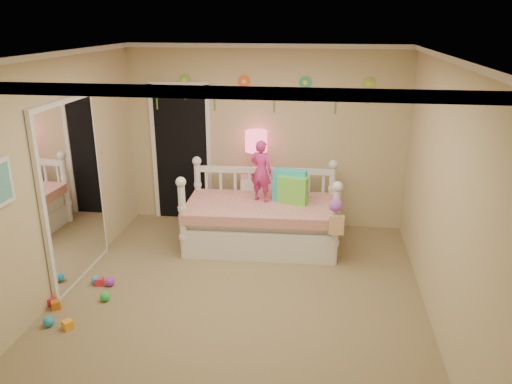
# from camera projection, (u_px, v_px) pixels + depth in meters

# --- Properties ---
(floor) EXTENTS (4.00, 4.50, 0.01)m
(floor) POSITION_uv_depth(u_px,v_px,m) (239.00, 300.00, 5.46)
(floor) COLOR #7F684C
(floor) RESTS_ON ground
(ceiling) EXTENTS (4.00, 4.50, 0.01)m
(ceiling) POSITION_uv_depth(u_px,v_px,m) (236.00, 55.00, 4.60)
(ceiling) COLOR white
(ceiling) RESTS_ON floor
(back_wall) EXTENTS (4.00, 0.01, 2.60)m
(back_wall) POSITION_uv_depth(u_px,v_px,m) (265.00, 138.00, 7.13)
(back_wall) COLOR tan
(back_wall) RESTS_ON floor
(left_wall) EXTENTS (0.01, 4.50, 2.60)m
(left_wall) POSITION_uv_depth(u_px,v_px,m) (53.00, 179.00, 5.29)
(left_wall) COLOR tan
(left_wall) RESTS_ON floor
(right_wall) EXTENTS (0.01, 4.50, 2.60)m
(right_wall) POSITION_uv_depth(u_px,v_px,m) (443.00, 197.00, 4.76)
(right_wall) COLOR tan
(right_wall) RESTS_ON floor
(crown_molding) EXTENTS (4.00, 4.50, 0.06)m
(crown_molding) POSITION_uv_depth(u_px,v_px,m) (236.00, 58.00, 4.61)
(crown_molding) COLOR white
(crown_molding) RESTS_ON ceiling
(daybed) EXTENTS (2.07, 1.18, 1.09)m
(daybed) POSITION_uv_depth(u_px,v_px,m) (261.00, 207.00, 6.60)
(daybed) COLOR white
(daybed) RESTS_ON floor
(pillow_turquoise) EXTENTS (0.45, 0.21, 0.44)m
(pillow_turquoise) POSITION_uv_depth(u_px,v_px,m) (290.00, 186.00, 6.57)
(pillow_turquoise) COLOR #25BDBD
(pillow_turquoise) RESTS_ON daybed
(pillow_lime) EXTENTS (0.41, 0.23, 0.36)m
(pillow_lime) POSITION_uv_depth(u_px,v_px,m) (293.00, 190.00, 6.50)
(pillow_lime) COLOR #74DF44
(pillow_lime) RESTS_ON daybed
(child) EXTENTS (0.35, 0.29, 0.83)m
(child) POSITION_uv_depth(u_px,v_px,m) (261.00, 171.00, 6.52)
(child) COLOR #D12F83
(child) RESTS_ON daybed
(nightstand) EXTENTS (0.50, 0.41, 0.75)m
(nightstand) POSITION_uv_depth(u_px,v_px,m) (256.00, 202.00, 7.28)
(nightstand) COLOR white
(nightstand) RESTS_ON floor
(table_lamp) EXTENTS (0.31, 0.31, 0.69)m
(table_lamp) POSITION_uv_depth(u_px,v_px,m) (256.00, 147.00, 7.01)
(table_lamp) COLOR #EA1F72
(table_lamp) RESTS_ON nightstand
(closet_doorway) EXTENTS (0.90, 0.04, 2.07)m
(closet_doorway) POSITION_uv_depth(u_px,v_px,m) (181.00, 153.00, 7.37)
(closet_doorway) COLOR black
(closet_doorway) RESTS_ON back_wall
(flower_decals) EXTENTS (3.40, 0.02, 0.50)m
(flower_decals) POSITION_uv_depth(u_px,v_px,m) (259.00, 93.00, 6.92)
(flower_decals) COLOR #B2668C
(flower_decals) RESTS_ON back_wall
(mirror_closet) EXTENTS (0.07, 1.30, 2.10)m
(mirror_closet) POSITION_uv_depth(u_px,v_px,m) (73.00, 192.00, 5.65)
(mirror_closet) COLOR white
(mirror_closet) RESTS_ON left_wall
(hanging_bag) EXTENTS (0.20, 0.16, 0.36)m
(hanging_bag) POSITION_uv_depth(u_px,v_px,m) (335.00, 218.00, 5.93)
(hanging_bag) COLOR beige
(hanging_bag) RESTS_ON daybed
(toy_scatter) EXTENTS (0.81, 1.30, 0.11)m
(toy_scatter) POSITION_uv_depth(u_px,v_px,m) (83.00, 290.00, 5.55)
(toy_scatter) COLOR #996666
(toy_scatter) RESTS_ON floor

